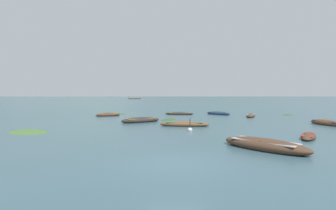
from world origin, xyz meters
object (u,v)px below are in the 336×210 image
object	(u,v)px
rowboat_5	(308,136)
rowboat_3	(141,120)
rowboat_1	(179,114)
rowboat_2	(264,145)
rowboat_7	(218,113)
rowboat_4	(251,116)
mooring_buoy	(190,130)
rowboat_6	(184,124)
ferry_0	(135,99)
rowboat_8	(327,123)
rowboat_9	(108,115)

from	to	relation	value
rowboat_5	rowboat_3	bearing A→B (deg)	140.44
rowboat_1	rowboat_2	size ratio (longest dim) A/B	0.97
rowboat_7	rowboat_4	bearing A→B (deg)	-48.64
rowboat_7	mooring_buoy	bearing A→B (deg)	-109.72
rowboat_6	rowboat_7	world-z (taller)	rowboat_7
ferry_0	rowboat_4	bearing A→B (deg)	-78.17
rowboat_8	ferry_0	size ratio (longest dim) A/B	0.36
rowboat_5	ferry_0	size ratio (longest dim) A/B	0.28
rowboat_4	ferry_0	xyz separation A→B (m)	(-35.66, 170.31, 0.28)
rowboat_2	rowboat_7	size ratio (longest dim) A/B	1.24
rowboat_6	rowboat_3	bearing A→B (deg)	141.76
rowboat_5	rowboat_8	distance (m)	9.28
rowboat_1	rowboat_3	xyz separation A→B (m)	(-4.69, -10.26, 0.06)
rowboat_1	rowboat_2	bearing A→B (deg)	-82.85
rowboat_3	rowboat_8	distance (m)	18.03
rowboat_1	rowboat_4	xyz separation A→B (m)	(9.10, -4.07, 0.02)
rowboat_2	rowboat_4	bearing A→B (deg)	72.14
rowboat_7	rowboat_9	bearing A→B (deg)	-171.55
rowboat_2	rowboat_9	distance (m)	24.36
rowboat_3	rowboat_4	distance (m)	15.11
rowboat_7	mooring_buoy	size ratio (longest dim) A/B	3.26
rowboat_6	ferry_0	bearing A→B (deg)	98.28
rowboat_2	rowboat_5	distance (m)	5.32
rowboat_4	rowboat_6	bearing A→B (deg)	-134.77
rowboat_3	rowboat_5	size ratio (longest dim) A/B	1.46
rowboat_6	rowboat_2	bearing A→B (deg)	-71.00
rowboat_6	rowboat_8	bearing A→B (deg)	2.89
rowboat_3	ferry_0	distance (m)	177.85
rowboat_4	mooring_buoy	xyz separation A→B (m)	(-9.32, -12.64, -0.07)
rowboat_4	rowboat_1	bearing A→B (deg)	155.93
rowboat_7	mooring_buoy	distance (m)	17.54
rowboat_5	rowboat_7	bearing A→B (deg)	94.18
rowboat_1	rowboat_5	distance (m)	21.27
rowboat_1	rowboat_8	size ratio (longest dim) A/B	1.12
rowboat_4	rowboat_7	bearing A→B (deg)	131.36
rowboat_1	rowboat_9	distance (m)	10.16
rowboat_6	rowboat_9	size ratio (longest dim) A/B	1.32
rowboat_6	rowboat_7	size ratio (longest dim) A/B	1.30
rowboat_2	mooring_buoy	size ratio (longest dim) A/B	4.05
rowboat_2	rowboat_6	distance (m)	10.17
rowboat_3	rowboat_9	size ratio (longest dim) A/B	1.26
rowboat_1	rowboat_3	world-z (taller)	rowboat_3
mooring_buoy	rowboat_8	bearing A→B (deg)	15.68
rowboat_2	rowboat_3	size ratio (longest dim) A/B	1.01
rowboat_2	rowboat_3	bearing A→B (deg)	120.33
rowboat_2	rowboat_5	xyz separation A→B (m)	(4.23, 3.22, -0.09)
rowboat_5	rowboat_7	size ratio (longest dim) A/B	0.84
rowboat_3	ferry_0	size ratio (longest dim) A/B	0.41
ferry_0	rowboat_6	bearing A→B (deg)	-81.72
rowboat_4	mooring_buoy	bearing A→B (deg)	-126.41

